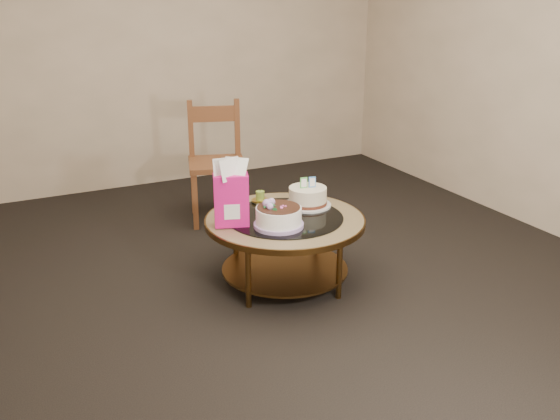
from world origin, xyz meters
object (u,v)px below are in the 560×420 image
decorated_cake (278,218)px  coffee_table (285,229)px  cream_cake (308,197)px  gift_bag (231,193)px  dining_chair (216,161)px

decorated_cake → coffee_table: bearing=49.7°
coffee_table → cream_cake: cream_cake is taller
decorated_cake → gift_bag: gift_bag is taller
gift_bag → cream_cake: bearing=28.4°
coffee_table → decorated_cake: 0.22m
coffee_table → dining_chair: dining_chair is taller
dining_chair → cream_cake: bearing=-63.7°
coffee_table → gift_bag: gift_bag is taller
decorated_cake → cream_cake: size_ratio=0.97×
cream_cake → dining_chair: dining_chair is taller
coffee_table → gift_bag: 0.45m
decorated_cake → dining_chair: bearing=84.0°
coffee_table → decorated_cake: (-0.11, -0.13, 0.14)m
gift_bag → dining_chair: (0.39, 1.29, -0.18)m
coffee_table → cream_cake: size_ratio=3.27×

